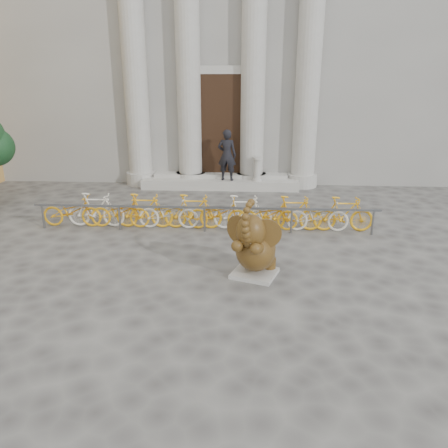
{
  "coord_description": "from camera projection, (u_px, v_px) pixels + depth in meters",
  "views": [
    {
      "loc": [
        1.1,
        -7.15,
        4.18
      ],
      "look_at": [
        0.58,
        1.81,
        1.1
      ],
      "focal_mm": 35.0,
      "sensor_mm": 36.0,
      "label": 1
    }
  ],
  "objects": [
    {
      "name": "ground",
      "position": [
        187.0,
        310.0,
        8.17
      ],
      "size": [
        80.0,
        80.0,
        0.0
      ],
      "primitive_type": "plane",
      "color": "#474442",
      "rests_on": "ground"
    },
    {
      "name": "classical_building",
      "position": [
        228.0,
        34.0,
        20.33
      ],
      "size": [
        22.0,
        10.7,
        12.0
      ],
      "color": "gray",
      "rests_on": "ground"
    },
    {
      "name": "entrance_steps",
      "position": [
        220.0,
        183.0,
        16.99
      ],
      "size": [
        6.0,
        1.2,
        0.36
      ],
      "primitive_type": "cube",
      "color": "#A8A59E",
      "rests_on": "ground"
    },
    {
      "name": "elephant_statue",
      "position": [
        255.0,
        248.0,
        9.35
      ],
      "size": [
        1.22,
        1.44,
        1.82
      ],
      "rotation": [
        0.0,
        0.0,
        -0.34
      ],
      "color": "#A8A59E",
      "rests_on": "ground"
    },
    {
      "name": "bike_rack",
      "position": [
        205.0,
        212.0,
        12.35
      ],
      "size": [
        9.64,
        0.53,
        1.0
      ],
      "color": "slate",
      "rests_on": "ground"
    },
    {
      "name": "pedestrian",
      "position": [
        227.0,
        155.0,
        16.36
      ],
      "size": [
        0.76,
        0.56,
        1.92
      ],
      "primitive_type": "imported",
      "rotation": [
        0.0,
        0.0,
        3.0
      ],
      "color": "black",
      "rests_on": "entrance_steps"
    },
    {
      "name": "balustrade_post",
      "position": [
        257.0,
        170.0,
        16.43
      ],
      "size": [
        0.37,
        0.37,
        0.91
      ],
      "color": "#A8A59E",
      "rests_on": "entrance_steps"
    }
  ]
}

